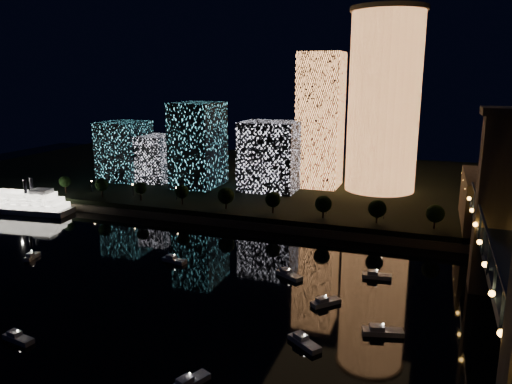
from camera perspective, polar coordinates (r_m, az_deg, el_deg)
ground at (r=118.94m, az=-6.87°, el=-16.06°), size 520.00×520.00×0.00m
far_bank at (r=262.64m, az=8.85°, el=0.88°), size 420.00×160.00×5.00m
seawall at (r=189.28m, az=4.27°, el=-4.17°), size 420.00×6.00×3.00m
tower_cylindrical at (r=238.21m, az=14.41°, el=10.00°), size 34.00×34.00×82.24m
tower_rectangular at (r=242.21m, az=7.36°, el=8.09°), size 19.93×19.93×63.43m
midrise_blocks at (r=248.07m, az=-7.38°, el=4.63°), size 102.36×27.32×40.32m
riverboat at (r=240.57m, az=-25.96°, el=-1.10°), size 52.40×16.62×15.52m
motorboats at (r=129.02m, az=-2.65°, el=-13.09°), size 118.47×71.00×2.78m
esplanade_trees at (r=198.11m, az=-0.64°, el=-0.64°), size 165.85×6.83×8.92m
street_lamps at (r=209.18m, az=-3.81°, el=-0.33°), size 132.70×0.70×5.65m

